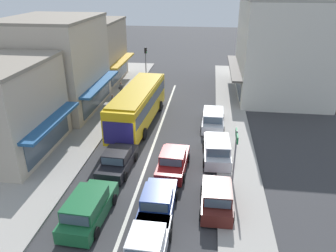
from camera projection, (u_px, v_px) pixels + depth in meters
name	position (u px, v px, depth m)	size (l,w,h in m)	color
ground_plane	(147.00, 162.00, 22.89)	(140.00, 140.00, 0.00)	#353538
lane_centre_line	(157.00, 137.00, 26.50)	(0.20, 28.00, 0.01)	silver
sidewalk_left	(85.00, 122.00, 29.07)	(5.20, 44.00, 0.14)	#A39E96
kerb_right	(233.00, 130.00, 27.57)	(2.80, 44.00, 0.12)	#A39E96
shopfront_corner_near	(3.00, 110.00, 22.75)	(7.25, 7.90, 6.77)	beige
shopfront_mid_block	(56.00, 65.00, 30.43)	(8.37, 9.40, 8.63)	beige
shopfront_far_end	(91.00, 52.00, 39.20)	(7.65, 8.92, 7.33)	#B2A38E
building_right_far	(282.00, 47.00, 34.64)	(9.75, 12.36, 10.09)	silver
city_bus	(138.00, 103.00, 28.15)	(3.16, 10.98, 3.23)	yellow
sedan_queue_far_back	(157.00, 204.00, 17.59)	(1.91, 4.21, 1.47)	navy
sedan_adjacent_lane_lead	(118.00, 161.00, 21.70)	(2.05, 4.28, 1.47)	black
sedan_queue_gap_filler	(173.00, 162.00, 21.59)	(2.04, 4.27, 1.47)	maroon
wagon_behind_bus_near	(88.00, 208.00, 17.13)	(2.10, 4.58, 1.58)	#1E6638
sedan_adjacent_lane_trail	(147.00, 248.00, 14.72)	(1.96, 4.23, 1.47)	silver
parked_hatchback_kerb_front	(217.00, 198.00, 17.97)	(1.83, 3.71, 1.54)	#561E19
parked_wagon_kerb_second	(217.00, 149.00, 23.04)	(2.06, 4.56, 1.58)	silver
parked_wagon_kerb_third	(213.00, 119.00, 27.93)	(1.99, 4.53, 1.58)	silver
traffic_light_downstreet	(146.00, 59.00, 39.39)	(0.33, 0.24, 4.20)	gray
directional_road_sign	(236.00, 145.00, 19.42)	(0.10, 1.40, 3.60)	gray
pedestrian_with_handbag_near	(121.00, 89.00, 34.49)	(0.53, 0.57, 1.63)	#232838
pedestrian_browsing_midblock	(113.00, 102.00, 30.88)	(0.30, 0.56, 1.63)	#4C4742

